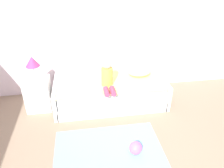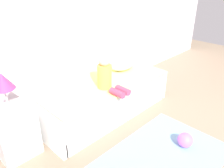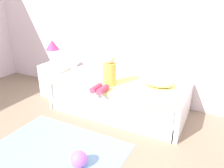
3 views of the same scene
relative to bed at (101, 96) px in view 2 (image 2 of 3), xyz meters
name	(u,v)px [view 2 (image 2 of 3)]	position (x,y,z in m)	size (l,w,h in m)	color
wall_rear	(92,9)	(0.40, 0.60, 1.20)	(7.20, 0.10, 2.90)	white
bed	(101,96)	(0.00, 0.00, 0.00)	(2.11, 1.00, 0.50)	white
nightstand	(14,132)	(-1.35, 0.03, 0.05)	(0.44, 0.44, 0.60)	white
table_lamp	(3,83)	(-1.35, 0.03, 0.69)	(0.24, 0.24, 0.45)	silver
child_figure	(107,75)	(-0.08, -0.23, 0.46)	(0.20, 0.51, 0.50)	gold
pillow	(122,66)	(0.60, 0.10, 0.32)	(0.44, 0.30, 0.13)	#F2E58C
toy_ball	(185,140)	(0.17, -1.37, -0.15)	(0.19, 0.19, 0.19)	#CC66D8
area_rug	(163,159)	(-0.21, -1.30, -0.24)	(1.60, 1.10, 0.01)	#7AA8CC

